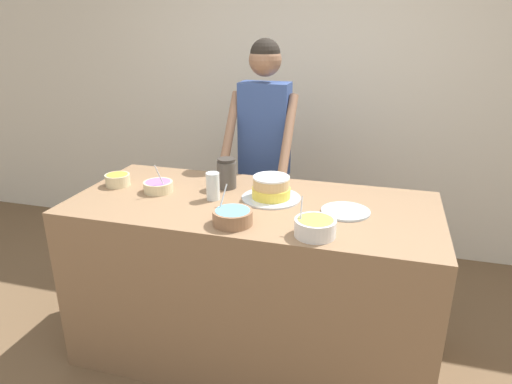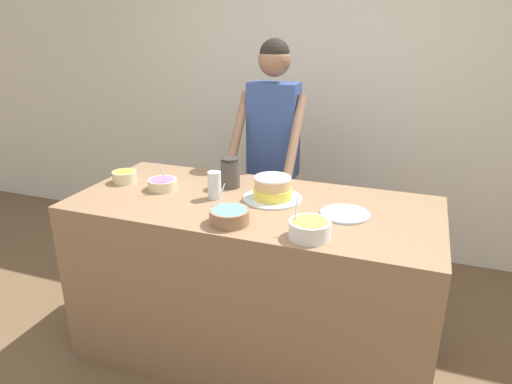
{
  "view_description": "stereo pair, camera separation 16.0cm",
  "coord_description": "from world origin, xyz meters",
  "px_view_note": "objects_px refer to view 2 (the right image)",
  "views": [
    {
      "loc": [
        0.65,
        -1.74,
        1.86
      ],
      "look_at": [
        0.03,
        0.39,
        1.03
      ],
      "focal_mm": 32.0,
      "sensor_mm": 36.0,
      "label": 1
    },
    {
      "loc": [
        0.8,
        -1.69,
        1.86
      ],
      "look_at": [
        0.03,
        0.39,
        1.03
      ],
      "focal_mm": 32.0,
      "sensor_mm": 36.0,
      "label": 2
    }
  ],
  "objects_px": {
    "cake": "(273,189)",
    "stoneware_jar": "(230,173)",
    "frosting_bowl_purple": "(163,184)",
    "drinking_glass": "(215,185)",
    "frosting_bowl_orange": "(125,176)",
    "ceramic_plate": "(345,214)",
    "frosting_bowl_olive": "(310,229)",
    "frosting_bowl_blue": "(229,216)",
    "person_baker": "(273,139)"
  },
  "relations": [
    {
      "from": "frosting_bowl_olive",
      "to": "frosting_bowl_orange",
      "type": "bearing_deg",
      "value": 164.09
    },
    {
      "from": "stoneware_jar",
      "to": "frosting_bowl_orange",
      "type": "bearing_deg",
      "value": -167.2
    },
    {
      "from": "drinking_glass",
      "to": "ceramic_plate",
      "type": "height_order",
      "value": "drinking_glass"
    },
    {
      "from": "ceramic_plate",
      "to": "frosting_bowl_olive",
      "type": "bearing_deg",
      "value": -109.31
    },
    {
      "from": "person_baker",
      "to": "ceramic_plate",
      "type": "distance_m",
      "value": 1.01
    },
    {
      "from": "cake",
      "to": "drinking_glass",
      "type": "height_order",
      "value": "drinking_glass"
    },
    {
      "from": "person_baker",
      "to": "frosting_bowl_purple",
      "type": "distance_m",
      "value": 0.87
    },
    {
      "from": "frosting_bowl_olive",
      "to": "frosting_bowl_orange",
      "type": "distance_m",
      "value": 1.27
    },
    {
      "from": "ceramic_plate",
      "to": "frosting_bowl_orange",
      "type": "bearing_deg",
      "value": 178.23
    },
    {
      "from": "frosting_bowl_olive",
      "to": "frosting_bowl_blue",
      "type": "bearing_deg",
      "value": 177.39
    },
    {
      "from": "cake",
      "to": "frosting_bowl_olive",
      "type": "xyz_separation_m",
      "value": [
        0.3,
        -0.39,
        -0.01
      ]
    },
    {
      "from": "drinking_glass",
      "to": "person_baker",
      "type": "bearing_deg",
      "value": 84.35
    },
    {
      "from": "person_baker",
      "to": "ceramic_plate",
      "type": "height_order",
      "value": "person_baker"
    },
    {
      "from": "person_baker",
      "to": "frosting_bowl_olive",
      "type": "xyz_separation_m",
      "value": [
        0.53,
        -1.07,
        -0.11
      ]
    },
    {
      "from": "person_baker",
      "to": "frosting_bowl_orange",
      "type": "relative_size",
      "value": 12.39
    },
    {
      "from": "frosting_bowl_orange",
      "to": "stoneware_jar",
      "type": "xyz_separation_m",
      "value": [
        0.63,
        0.14,
        0.05
      ]
    },
    {
      "from": "frosting_bowl_olive",
      "to": "person_baker",
      "type": "bearing_deg",
      "value": 116.06
    },
    {
      "from": "ceramic_plate",
      "to": "stoneware_jar",
      "type": "xyz_separation_m",
      "value": [
        -0.7,
        0.18,
        0.08
      ]
    },
    {
      "from": "frosting_bowl_purple",
      "to": "person_baker",
      "type": "bearing_deg",
      "value": 60.97
    },
    {
      "from": "frosting_bowl_olive",
      "to": "frosting_bowl_purple",
      "type": "distance_m",
      "value": 1.0
    },
    {
      "from": "frosting_bowl_olive",
      "to": "stoneware_jar",
      "type": "bearing_deg",
      "value": 140.37
    },
    {
      "from": "frosting_bowl_orange",
      "to": "drinking_glass",
      "type": "bearing_deg",
      "value": -4.86
    },
    {
      "from": "frosting_bowl_olive",
      "to": "frosting_bowl_orange",
      "type": "height_order",
      "value": "frosting_bowl_olive"
    },
    {
      "from": "frosting_bowl_purple",
      "to": "frosting_bowl_orange",
      "type": "xyz_separation_m",
      "value": [
        -0.28,
        0.03,
        0.0
      ]
    },
    {
      "from": "frosting_bowl_blue",
      "to": "frosting_bowl_orange",
      "type": "bearing_deg",
      "value": 158.19
    },
    {
      "from": "frosting_bowl_purple",
      "to": "stoneware_jar",
      "type": "relative_size",
      "value": 1.01
    },
    {
      "from": "drinking_glass",
      "to": "cake",
      "type": "bearing_deg",
      "value": 17.0
    },
    {
      "from": "frosting_bowl_purple",
      "to": "drinking_glass",
      "type": "distance_m",
      "value": 0.34
    },
    {
      "from": "frosting_bowl_blue",
      "to": "drinking_glass",
      "type": "bearing_deg",
      "value": 126.56
    },
    {
      "from": "frosting_bowl_purple",
      "to": "drinking_glass",
      "type": "height_order",
      "value": "frosting_bowl_purple"
    },
    {
      "from": "cake",
      "to": "stoneware_jar",
      "type": "height_order",
      "value": "stoneware_jar"
    },
    {
      "from": "cake",
      "to": "ceramic_plate",
      "type": "bearing_deg",
      "value": -11.15
    },
    {
      "from": "drinking_glass",
      "to": "ceramic_plate",
      "type": "xyz_separation_m",
      "value": [
        0.71,
        0.01,
        -0.07
      ]
    },
    {
      "from": "drinking_glass",
      "to": "stoneware_jar",
      "type": "relative_size",
      "value": 0.86
    },
    {
      "from": "frosting_bowl_purple",
      "to": "frosting_bowl_blue",
      "type": "distance_m",
      "value": 0.63
    },
    {
      "from": "cake",
      "to": "frosting_bowl_orange",
      "type": "bearing_deg",
      "value": -177.54
    },
    {
      "from": "person_baker",
      "to": "stoneware_jar",
      "type": "bearing_deg",
      "value": -96.59
    },
    {
      "from": "frosting_bowl_purple",
      "to": "frosting_bowl_orange",
      "type": "distance_m",
      "value": 0.28
    },
    {
      "from": "frosting_bowl_blue",
      "to": "ceramic_plate",
      "type": "xyz_separation_m",
      "value": [
        0.5,
        0.29,
        -0.03
      ]
    },
    {
      "from": "frosting_bowl_orange",
      "to": "frosting_bowl_blue",
      "type": "relative_size",
      "value": 0.74
    },
    {
      "from": "cake",
      "to": "ceramic_plate",
      "type": "relative_size",
      "value": 1.31
    },
    {
      "from": "frosting_bowl_olive",
      "to": "frosting_bowl_purple",
      "type": "xyz_separation_m",
      "value": [
        -0.94,
        0.32,
        -0.01
      ]
    },
    {
      "from": "drinking_glass",
      "to": "stoneware_jar",
      "type": "bearing_deg",
      "value": 87.17
    },
    {
      "from": "frosting_bowl_olive",
      "to": "frosting_bowl_blue",
      "type": "distance_m",
      "value": 0.4
    },
    {
      "from": "frosting_bowl_blue",
      "to": "stoneware_jar",
      "type": "distance_m",
      "value": 0.51
    },
    {
      "from": "frosting_bowl_orange",
      "to": "stoneware_jar",
      "type": "bearing_deg",
      "value": 12.8
    },
    {
      "from": "frosting_bowl_blue",
      "to": "frosting_bowl_olive",
      "type": "bearing_deg",
      "value": -2.61
    },
    {
      "from": "person_baker",
      "to": "frosting_bowl_blue",
      "type": "xyz_separation_m",
      "value": [
        0.13,
        -1.06,
        -0.12
      ]
    },
    {
      "from": "frosting_bowl_orange",
      "to": "person_baker",
      "type": "bearing_deg",
      "value": 46.22
    },
    {
      "from": "ceramic_plate",
      "to": "stoneware_jar",
      "type": "bearing_deg",
      "value": 165.29
    }
  ]
}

